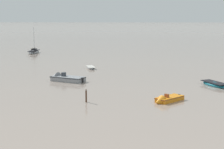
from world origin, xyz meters
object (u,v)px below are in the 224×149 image
object	(u,v)px
rowboat_moored_0	(91,68)
motorboat_moored_1	(166,100)
mooring_post_near	(86,96)
rowboat_moored_2	(214,84)
motorboat_moored_0	(63,79)
sailboat_moored_0	(34,52)

from	to	relation	value
rowboat_moored_0	motorboat_moored_1	distance (m)	26.74
rowboat_moored_0	mooring_post_near	xyz separation A→B (m)	(1.96, -24.94, 0.54)
rowboat_moored_2	mooring_post_near	size ratio (longest dim) A/B	2.96
motorboat_moored_1	mooring_post_near	distance (m)	8.78
motorboat_moored_0	motorboat_moored_1	size ratio (longest dim) A/B	1.55
motorboat_moored_1	rowboat_moored_0	bearing A→B (deg)	-111.32
rowboat_moored_0	rowboat_moored_2	size ratio (longest dim) A/B	0.76
rowboat_moored_0	mooring_post_near	size ratio (longest dim) A/B	2.25
mooring_post_near	sailboat_moored_0	bearing A→B (deg)	110.25
motorboat_moored_1	mooring_post_near	size ratio (longest dim) A/B	2.43
sailboat_moored_0	motorboat_moored_1	size ratio (longest dim) A/B	1.75
sailboat_moored_0	motorboat_moored_1	world-z (taller)	sailboat_moored_0
motorboat_moored_0	motorboat_moored_1	bearing A→B (deg)	162.43
rowboat_moored_2	mooring_post_near	bearing A→B (deg)	-84.06
sailboat_moored_0	motorboat_moored_1	bearing A→B (deg)	-148.92
motorboat_moored_0	rowboat_moored_0	bearing A→B (deg)	-78.23
rowboat_moored_0	motorboat_moored_1	xyz separation A→B (m)	(10.71, -24.50, 0.05)
motorboat_moored_1	mooring_post_near	world-z (taller)	mooring_post_near
rowboat_moored_0	mooring_post_near	bearing A→B (deg)	167.19
motorboat_moored_1	rowboat_moored_2	distance (m)	12.09
sailboat_moored_0	rowboat_moored_2	bearing A→B (deg)	-136.87
sailboat_moored_0	rowboat_moored_0	xyz separation A→B (m)	(16.60, -25.35, -0.15)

